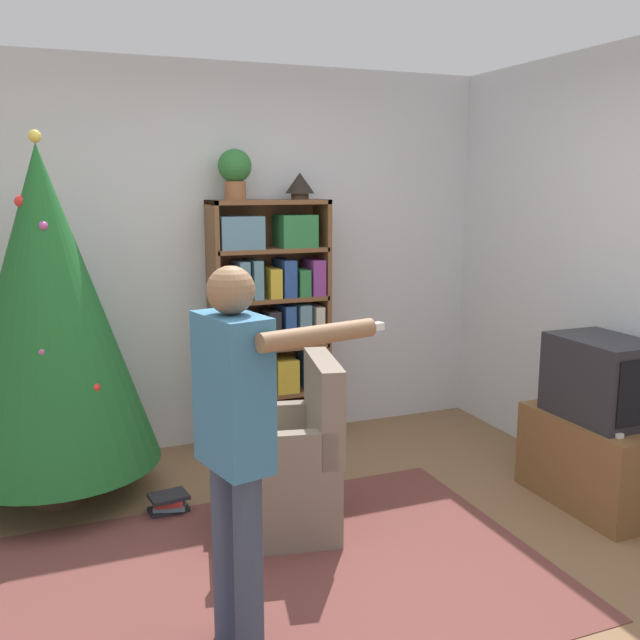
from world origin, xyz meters
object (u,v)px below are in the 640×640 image
object	(u,v)px
television	(602,379)
christmas_tree	(47,310)
bookshelf	(270,328)
standing_person	(237,433)
table_lamp	(300,184)
potted_plant	(235,170)
armchair	(289,471)

from	to	relation	value
television	christmas_tree	size ratio (longest dim) A/B	0.28
bookshelf	standing_person	world-z (taller)	bookshelf
standing_person	table_lamp	distance (m)	2.56
potted_plant	bookshelf	bearing A→B (deg)	-1.83
bookshelf	potted_plant	bearing A→B (deg)	178.17
bookshelf	armchair	size ratio (longest dim) A/B	1.85
standing_person	television	bearing A→B (deg)	89.95
bookshelf	table_lamp	xyz separation A→B (m)	(0.23, 0.01, 0.97)
table_lamp	potted_plant	bearing A→B (deg)	180.00
television	standing_person	bearing A→B (deg)	-166.97
christmas_tree	standing_person	world-z (taller)	christmas_tree
bookshelf	standing_person	distance (m)	2.30
television	christmas_tree	xyz separation A→B (m)	(-2.84, 1.22, 0.38)
bookshelf	table_lamp	distance (m)	1.00
standing_person	christmas_tree	bearing A→B (deg)	-173.89
christmas_tree	table_lamp	distance (m)	1.84
christmas_tree	potted_plant	xyz separation A→B (m)	(1.21, 0.42, 0.77)
armchair	potted_plant	world-z (taller)	potted_plant
bookshelf	television	bearing A→B (deg)	-49.09
television	potted_plant	size ratio (longest dim) A/B	1.76
television	standing_person	size ratio (longest dim) A/B	0.38
television	bookshelf	bearing A→B (deg)	130.91
bookshelf	christmas_tree	bearing A→B (deg)	-164.01
standing_person	potted_plant	bearing A→B (deg)	151.33
standing_person	table_lamp	world-z (taller)	table_lamp
bookshelf	standing_person	size ratio (longest dim) A/B	1.12
christmas_tree	table_lamp	bearing A→B (deg)	14.11
potted_plant	christmas_tree	bearing A→B (deg)	-160.94
armchair	potted_plant	xyz separation A→B (m)	(0.09, 1.27, 1.57)
bookshelf	standing_person	xyz separation A→B (m)	(-0.82, -2.15, 0.07)
armchair	table_lamp	world-z (taller)	table_lamp
potted_plant	standing_person	bearing A→B (deg)	-105.60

